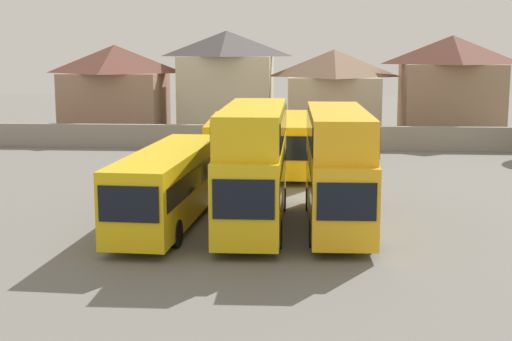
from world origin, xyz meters
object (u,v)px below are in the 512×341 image
bus_1 (169,182)px  bus_3 (338,162)px  house_terrace_right (333,92)px  bus_5 (297,140)px  house_terrace_left (115,89)px  house_terrace_centre (227,82)px  house_terrace_far_right (451,86)px  bus_2 (254,160)px  bus_4 (229,141)px

bus_1 → bus_3: (7.25, 0.02, 0.95)m
bus_1 → house_terrace_right: house_terrace_right is taller
bus_1 → bus_5: size_ratio=1.02×
house_terrace_left → house_terrace_centre: size_ratio=0.96×
house_terrace_centre → house_terrace_right: bearing=-6.6°
bus_1 → house_terrace_left: bearing=-158.3°
house_terrace_left → house_terrace_far_right: size_ratio=1.01×
house_terrace_right → house_terrace_centre: bearing=173.4°
house_terrace_left → house_terrace_far_right: (29.02, -0.55, 0.39)m
house_terrace_left → house_terrace_centre: bearing=6.8°
house_terrace_far_right → house_terrace_left: bearing=178.9°
bus_2 → bus_4: bearing=-170.3°
house_terrace_right → house_terrace_left: bearing=-179.8°
house_terrace_centre → house_terrace_far_right: house_terrace_centre is taller
bus_3 → house_terrace_right: 32.83m
bus_2 → house_terrace_left: bearing=-156.4°
bus_1 → house_terrace_far_right: bearing=153.9°
bus_4 → house_terrace_left: house_terrace_left is taller
bus_2 → house_terrace_far_right: house_terrace_far_right is taller
bus_1 → house_terrace_left: house_terrace_left is taller
bus_1 → bus_2: (3.70, -0.20, 1.04)m
bus_3 → house_terrace_right: house_terrace_right is taller
bus_1 → bus_3: bus_3 is taller
house_terrace_left → house_terrace_right: (19.17, 0.08, -0.20)m
bus_2 → bus_3: size_ratio=1.02×
bus_5 → bus_1: bearing=-19.2°
bus_3 → bus_5: bus_3 is taller
bus_2 → bus_4: bus_2 is taller
bus_5 → bus_3: bearing=8.5°
house_terrace_centre → house_terrace_far_right: (19.26, -1.71, -0.22)m
bus_3 → bus_5: size_ratio=0.90×
bus_4 → house_terrace_left: size_ratio=1.21×
bus_1 → bus_5: 15.46m
bus_5 → house_terrace_centre: bearing=-160.7°
bus_2 → bus_4: (-2.65, 14.51, -1.04)m
bus_1 → house_terrace_centre: bearing=-174.7°
bus_5 → house_terrace_centre: 20.64m
bus_2 → house_terrace_right: (4.36, 33.03, 0.91)m
bus_2 → house_terrace_left: size_ratio=1.21×
bus_4 → bus_5: bearing=90.0°
house_terrace_left → house_terrace_right: size_ratio=1.09×
house_terrace_left → bus_3: bearing=-60.7°
house_terrace_left → house_terrace_far_right: 29.03m
house_terrace_right → bus_2: bearing=-97.5°
bus_1 → house_terrace_far_right: (17.91, 32.20, 2.54)m
bus_2 → bus_5: bus_2 is taller
bus_4 → house_terrace_centre: (-2.39, 19.61, 2.76)m
bus_2 → house_terrace_far_right: (14.21, 32.40, 1.50)m
bus_3 → bus_4: bus_3 is taller
bus_1 → bus_2: bus_2 is taller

